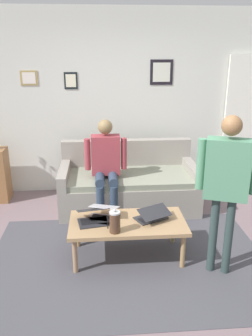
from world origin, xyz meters
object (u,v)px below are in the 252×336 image
object	(u,v)px
french_press	(115,222)
interior_door	(250,124)
person_standing	(227,177)
person_seated	(106,163)
laptop_left	(152,216)
coffee_table	(128,225)
laptop_right	(94,218)
laptop_center	(103,215)
couch	(128,186)

from	to	relation	value
french_press	interior_door	bearing A→B (deg)	-136.18
person_standing	person_seated	world-z (taller)	person_standing
interior_door	person_standing	xyz separation A→B (m)	(1.17, 2.23, -0.00)
laptop_left	interior_door	bearing A→B (deg)	-133.79
coffee_table	laptop_right	size ratio (longest dim) A/B	3.26
interior_door	person_seated	world-z (taller)	interior_door
laptop_center	french_press	world-z (taller)	french_press
interior_door	laptop_left	size ratio (longest dim) A/B	4.97
person_standing	person_seated	size ratio (longest dim) A/B	1.25
interior_door	person_seated	bearing A→B (deg)	20.52
interior_door	laptop_right	xyz separation A→B (m)	(2.41, 1.87, -0.56)
coffee_table	person_standing	distance (m)	1.15
couch	person_seated	distance (m)	0.57
interior_door	french_press	xyz separation A→B (m)	(2.20, 2.11, -0.49)
person_standing	coffee_table	bearing A→B (deg)	-20.46
laptop_left	laptop_right	bearing A→B (deg)	0.00
french_press	coffee_table	bearing A→B (deg)	-124.01
coffee_table	interior_door	bearing A→B (deg)	-137.29
coffee_table	couch	bearing A→B (deg)	-95.28
couch	person_seated	size ratio (longest dim) A/B	1.47
interior_door	coffee_table	bearing A→B (deg)	42.71
couch	french_press	distance (m)	1.54
coffee_table	laptop_right	distance (m)	0.37
coffee_table	laptop_center	world-z (taller)	laptop_center
laptop_center	coffee_table	bearing A→B (deg)	161.94
coffee_table	laptop_left	distance (m)	0.28
interior_door	person_standing	distance (m)	2.52
couch	french_press	size ratio (longest dim) A/B	7.53
laptop_left	person_standing	size ratio (longest dim) A/B	0.26
couch	person_seated	xyz separation A→B (m)	(0.31, 0.23, 0.42)
laptop_left	laptop_right	xyz separation A→B (m)	(0.62, 0.00, 0.00)
laptop_right	person_seated	size ratio (longest dim) A/B	0.29
person_seated	person_standing	bearing A→B (deg)	128.04
french_press	couch	bearing A→B (deg)	-99.96
laptop_center	laptop_right	xyz separation A→B (m)	(0.10, 0.06, -0.00)
french_press	person_standing	size ratio (longest dim) A/B	0.16
laptop_center	couch	bearing A→B (deg)	-107.35
interior_door	coffee_table	size ratio (longest dim) A/B	1.68
laptop_left	laptop_right	size ratio (longest dim) A/B	1.10
couch	laptop_center	bearing A→B (deg)	72.65
french_press	laptop_center	bearing A→B (deg)	-69.36
laptop_center	laptop_right	world-z (taller)	laptop_right
interior_door	laptop_right	distance (m)	3.11
french_press	person_standing	bearing A→B (deg)	173.46
couch	laptop_left	world-z (taller)	couch
couch	person_standing	size ratio (longest dim) A/B	1.18
laptop_center	laptop_left	bearing A→B (deg)	173.83
french_press	person_standing	distance (m)	1.15
laptop_right	couch	bearing A→B (deg)	-110.64
coffee_table	laptop_right	bearing A→B (deg)	-4.40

